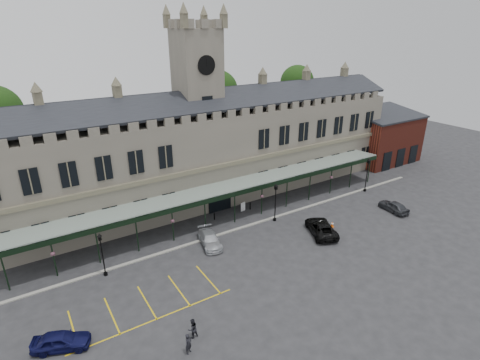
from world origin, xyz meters
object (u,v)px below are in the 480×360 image
sign_board (243,207)px  clock_tower (198,103)px  car_taxi (210,239)px  person_b (192,328)px  car_left_a (61,341)px  lamp_post_left (102,251)px  lamp_post_mid (275,199)px  car_right_a (394,206)px  station_building (201,153)px  lamp_post_right (367,172)px  car_van (321,228)px  person_a (188,344)px  traffic_cone (332,224)px

sign_board → clock_tower: bearing=103.4°
car_taxi → person_b: bearing=-111.3°
car_left_a → person_b: bearing=-93.1°
lamp_post_left → car_taxi: bearing=-2.6°
lamp_post_mid → clock_tower: bearing=111.5°
car_left_a → car_right_a: car_left_a is taller
station_building → person_b: 26.35m
lamp_post_left → lamp_post_right: lamp_post_right is taller
sign_board → car_van: 10.64m
lamp_post_right → car_taxi: size_ratio=1.09×
sign_board → person_a: bearing=-139.2°
car_van → car_right_a: car_van is taller
clock_tower → traffic_cone: 22.46m
car_left_a → car_right_a: 39.94m
car_van → lamp_post_right: bearing=-135.6°
person_b → station_building: bearing=-126.6°
lamp_post_left → sign_board: (18.54, 4.40, -2.15)m
car_right_a → person_a: bearing=16.3°
clock_tower → lamp_post_right: 25.64m
car_right_a → person_b: (-31.22, -5.45, 0.14)m
lamp_post_left → car_taxi: (11.06, -0.51, -2.06)m
clock_tower → person_b: bearing=-118.4°
lamp_post_right → person_a: bearing=-159.2°
lamp_post_right → person_b: bearing=-160.5°
sign_board → person_b: 21.73m
lamp_post_right → traffic_cone: size_ratio=7.30×
car_taxi → person_a: person_a is taller
station_building → person_b: bearing=-118.5°
car_left_a → car_van: bearing=-63.0°
lamp_post_mid → car_van: lamp_post_mid is taller
clock_tower → sign_board: size_ratio=20.58×
clock_tower → person_a: size_ratio=14.52×
car_taxi → lamp_post_mid: bearing=16.0°
station_building → clock_tower: bearing=90.0°
car_right_a → person_a: 32.81m
clock_tower → car_left_a: (-21.00, -18.50, -12.41)m
station_building → car_van: bearing=-66.8°
lamp_post_right → car_right_a: 7.00m
car_taxi → sign_board: bearing=45.5°
station_building → car_taxi: bearing=-113.3°
car_left_a → person_a: size_ratio=2.42×
lamp_post_mid → car_van: 6.32m
car_taxi → car_right_a: bearing=-0.8°
lamp_post_left → car_left_a: bearing=-124.0°
car_taxi → car_van: bearing=-9.2°
clock_tower → car_van: clock_tower is taller
car_van → car_left_a: bearing=27.2°
person_b → car_taxi: bearing=-131.6°
lamp_post_right → car_van: lamp_post_right is taller
person_a → person_b: person_a is taller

